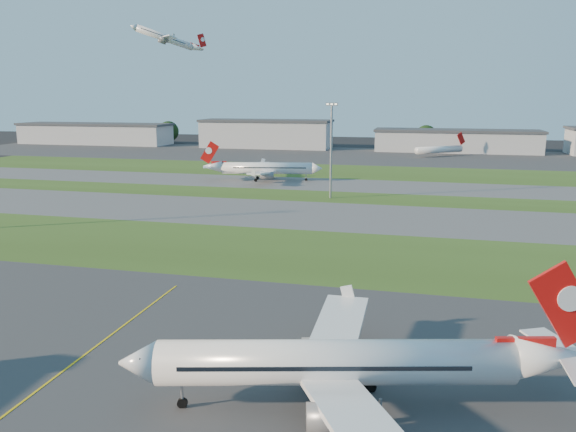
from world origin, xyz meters
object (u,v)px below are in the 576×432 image
(mini_jet_near, at_px, (439,149))
(airliner_parked, at_px, (339,363))
(airliner_taxiing, at_px, (266,168))
(light_mast_centre, at_px, (331,144))

(mini_jet_near, bearing_deg, airliner_parked, -132.38)
(airliner_parked, distance_m, airliner_taxiing, 139.75)
(airliner_taxiing, height_order, mini_jet_near, airliner_taxiing)
(airliner_taxiing, distance_m, light_mast_centre, 39.52)
(light_mast_centre, bearing_deg, airliner_taxiing, 133.61)
(airliner_parked, xyz_separation_m, light_mast_centre, (-18.12, 104.98, 10.55))
(airliner_taxiing, bearing_deg, light_mast_centre, 122.87)
(airliner_parked, distance_m, light_mast_centre, 107.06)
(airliner_parked, relative_size, airliner_taxiing, 1.04)
(airliner_taxiing, height_order, light_mast_centre, light_mast_centre)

